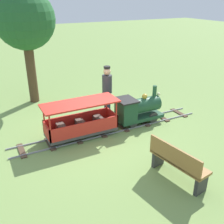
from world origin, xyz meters
The scene contains 7 objects.
ground_plane centered at (0.00, 0.00, 0.00)m, with size 60.00×60.00×0.00m, color #75934C.
track centered at (0.00, 0.42, 0.02)m, with size 0.70×5.70×0.04m.
locomotive centered at (0.00, 1.29, 0.49)m, with size 0.66×1.44×1.06m.
passenger_car centered at (0.00, -0.48, 0.42)m, with size 0.76×2.00×0.97m.
conductor_person centered at (-0.88, 0.73, 0.96)m, with size 0.30×0.30×1.62m.
park_bench centered at (2.59, 0.61, 0.42)m, with size 1.35×0.61×0.82m.
oak_tree_near centered at (-3.27, -1.02, 2.78)m, with size 1.97×1.97×3.81m.
Camera 1 is at (5.98, -2.66, 3.55)m, focal length 42.36 mm.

